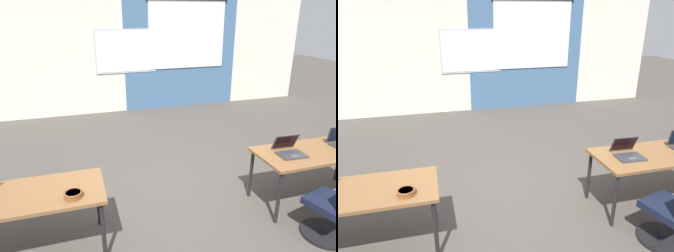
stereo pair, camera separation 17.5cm
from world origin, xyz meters
TOP-DOWN VIEW (x-y plane):
  - ground_plane at (0.00, 0.00)m, footprint 24.00×24.00m
  - back_wall_assembly at (0.05, 4.20)m, footprint 10.00×0.27m
  - desk_near_left at (-1.75, -0.60)m, footprint 1.60×0.70m
  - desk_near_right at (1.75, -0.60)m, footprint 1.60×0.70m
  - laptop_near_right_inner at (1.34, -0.58)m, footprint 0.34×0.34m
  - chair_near_right_inner at (1.42, -1.33)m, footprint 0.53×0.59m
  - snack_bowl at (-1.25, -0.79)m, footprint 0.18×0.18m

SIDE VIEW (x-z plane):
  - ground_plane at x=0.00m, z-range 0.00..0.00m
  - chair_near_right_inner at x=1.42m, z-range -0.08..0.84m
  - desk_near_left at x=-1.75m, z-range 0.30..1.02m
  - desk_near_right at x=1.75m, z-range 0.30..1.02m
  - snack_bowl at x=-1.25m, z-range 0.72..0.79m
  - laptop_near_right_inner at x=1.34m, z-range 0.66..0.88m
  - back_wall_assembly at x=0.05m, z-range 0.01..2.81m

